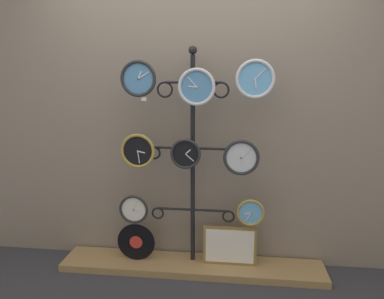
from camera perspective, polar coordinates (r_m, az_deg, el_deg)
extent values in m
plane|color=#333338|center=(3.03, -0.87, -20.99)|extent=(12.00, 12.00, 0.00)
cube|color=gray|center=(3.13, 0.46, 7.36)|extent=(4.40, 0.04, 2.80)
cube|color=#9E7A4C|center=(3.31, -0.02, -17.31)|extent=(2.20, 0.36, 0.06)
cylinder|color=black|center=(3.37, 0.11, -17.11)|extent=(0.36, 0.36, 0.02)
cylinder|color=black|center=(3.05, 0.11, -2.39)|extent=(0.04, 0.04, 1.75)
sphere|color=black|center=(2.96, 0.12, 14.90)|extent=(0.07, 0.07, 0.07)
cylinder|color=black|center=(2.97, -2.04, 10.20)|extent=(0.22, 0.02, 0.02)
torus|color=black|center=(3.00, -4.16, 9.09)|extent=(0.13, 0.02, 0.13)
cylinder|color=black|center=(2.95, 2.30, 10.18)|extent=(0.22, 0.02, 0.02)
torus|color=black|center=(2.94, 4.47, 9.04)|extent=(0.13, 0.02, 0.13)
cylinder|color=black|center=(3.04, -2.87, 0.26)|extent=(0.32, 0.02, 0.02)
torus|color=black|center=(3.08, -5.78, -0.52)|extent=(0.11, 0.02, 0.11)
cylinder|color=black|center=(3.00, 3.13, 0.12)|extent=(0.32, 0.02, 0.02)
torus|color=black|center=(3.01, 6.15, -0.82)|extent=(0.11, 0.02, 0.11)
cylinder|color=black|center=(3.18, -2.59, -9.04)|extent=(0.30, 0.02, 0.02)
torus|color=black|center=(3.23, -5.24, -9.65)|extent=(0.11, 0.02, 0.11)
cylinder|color=black|center=(3.15, 2.84, -9.26)|extent=(0.30, 0.02, 0.02)
torus|color=black|center=(3.16, 5.57, -10.11)|extent=(0.11, 0.02, 0.11)
cylinder|color=#4C84B2|center=(2.93, -8.13, 10.64)|extent=(0.25, 0.02, 0.25)
torus|color=#262628|center=(2.92, -8.21, 10.63)|extent=(0.28, 0.03, 0.28)
cylinder|color=#262628|center=(2.92, -8.20, 10.63)|extent=(0.02, 0.01, 0.02)
cube|color=silver|center=(2.91, -7.98, 11.18)|extent=(0.03, 0.00, 0.06)
cube|color=silver|center=(2.90, -7.40, 11.15)|extent=(0.09, 0.00, 0.06)
cylinder|color=#4C84B2|center=(2.85, 0.74, 9.53)|extent=(0.26, 0.02, 0.26)
torus|color=silver|center=(2.83, 0.70, 9.52)|extent=(0.28, 0.03, 0.28)
cylinder|color=silver|center=(2.83, 0.71, 9.52)|extent=(0.02, 0.01, 0.02)
cube|color=silver|center=(2.84, 0.07, 9.55)|extent=(0.06, 0.00, 0.01)
cube|color=silver|center=(2.83, 0.01, 10.27)|extent=(0.07, 0.00, 0.08)
cylinder|color=#60A8DB|center=(2.86, 9.60, 10.56)|extent=(0.27, 0.02, 0.27)
torus|color=silver|center=(2.84, 9.62, 10.55)|extent=(0.29, 0.03, 0.29)
cylinder|color=silver|center=(2.84, 9.61, 10.55)|extent=(0.02, 0.01, 0.02)
cube|color=silver|center=(2.84, 9.69, 9.91)|extent=(0.02, 0.00, 0.06)
cube|color=silver|center=(2.84, 10.38, 11.28)|extent=(0.08, 0.00, 0.08)
cylinder|color=black|center=(3.00, -8.21, -0.17)|extent=(0.25, 0.02, 0.25)
torus|color=#A58438|center=(2.99, -8.28, -0.23)|extent=(0.28, 0.03, 0.28)
cylinder|color=#A58438|center=(2.99, -8.28, -0.23)|extent=(0.02, 0.01, 0.02)
cube|color=silver|center=(2.98, -7.73, -0.38)|extent=(0.06, 0.00, 0.02)
cube|color=silver|center=(3.00, -8.15, -1.16)|extent=(0.02, 0.00, 0.10)
cylinder|color=black|center=(2.93, -0.96, -0.62)|extent=(0.22, 0.02, 0.22)
torus|color=#262628|center=(2.91, -1.01, -0.68)|extent=(0.24, 0.02, 0.24)
cylinder|color=#262628|center=(2.91, -1.00, -0.68)|extent=(0.01, 0.01, 0.01)
cube|color=silver|center=(2.91, -0.62, -0.36)|extent=(0.05, 0.00, 0.04)
cube|color=silver|center=(2.91, -0.37, -1.24)|extent=(0.07, 0.00, 0.06)
cylinder|color=silver|center=(2.91, 7.51, -1.19)|extent=(0.25, 0.02, 0.25)
torus|color=#262628|center=(2.90, 7.52, -1.26)|extent=(0.28, 0.03, 0.28)
cylinder|color=#262628|center=(2.90, 7.52, -1.26)|extent=(0.02, 0.01, 0.02)
cube|color=silver|center=(2.90, 7.58, -1.85)|extent=(0.02, 0.00, 0.06)
cube|color=silver|center=(2.89, 8.21, -0.58)|extent=(0.07, 0.00, 0.08)
cylinder|color=silver|center=(3.17, -8.82, -8.93)|extent=(0.22, 0.02, 0.22)
torus|color=#262628|center=(3.15, -8.90, -9.03)|extent=(0.25, 0.02, 0.25)
cylinder|color=#262628|center=(3.15, -8.90, -9.03)|extent=(0.01, 0.01, 0.01)
cube|color=silver|center=(3.15, -8.43, -9.12)|extent=(0.05, 0.00, 0.02)
cube|color=silver|center=(3.14, -8.70, -8.35)|extent=(0.03, 0.00, 0.09)
cylinder|color=#60A8DB|center=(3.07, 8.91, -9.42)|extent=(0.20, 0.02, 0.20)
torus|color=#A58438|center=(3.06, 8.92, -9.52)|extent=(0.22, 0.02, 0.22)
cylinder|color=#A58438|center=(3.06, 8.92, -9.52)|extent=(0.01, 0.01, 0.01)
cube|color=silver|center=(3.06, 8.47, -9.64)|extent=(0.05, 0.00, 0.02)
cube|color=silver|center=(3.07, 8.57, -10.15)|extent=(0.04, 0.00, 0.07)
cylinder|color=black|center=(3.30, -8.52, -13.77)|extent=(0.32, 0.01, 0.32)
cylinder|color=red|center=(3.30, -8.54, -13.80)|extent=(0.11, 0.00, 0.11)
cube|color=olive|center=(3.21, 5.76, -14.40)|extent=(0.44, 0.02, 0.33)
cube|color=white|center=(3.20, 5.76, -14.48)|extent=(0.40, 0.00, 0.29)
cube|color=white|center=(2.92, -7.36, 7.65)|extent=(0.04, 0.00, 0.03)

